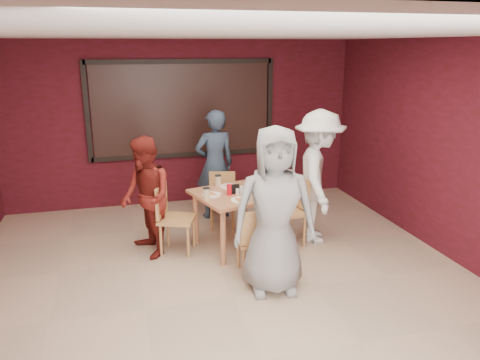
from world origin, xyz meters
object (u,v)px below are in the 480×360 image
object	(u,v)px
chair_back	(222,196)
diner_right	(319,176)
diner_front	(275,211)
diner_left	(146,198)
chair_right	(292,206)
chair_front	(256,238)
chair_left	(171,214)
dining_table	(234,200)
diner_back	(215,164)

from	to	relation	value
chair_back	diner_right	bearing A→B (deg)	-35.96
chair_back	diner_right	world-z (taller)	diner_right
diner_front	diner_left	distance (m)	1.86
chair_right	diner_right	xyz separation A→B (m)	(0.41, 0.06, 0.39)
chair_right	chair_front	bearing A→B (deg)	-133.40
diner_left	chair_left	bearing A→B (deg)	78.77
chair_front	diner_left	xyz separation A→B (m)	(-1.21, 0.95, 0.31)
diner_front	diner_right	bearing A→B (deg)	56.87
dining_table	diner_right	world-z (taller)	diner_right
chair_right	diner_left	bearing A→B (deg)	175.77
chair_back	chair_left	size ratio (longest dim) A/B	0.89
chair_right	diner_front	xyz separation A→B (m)	(-0.66, -1.17, 0.40)
diner_left	diner_front	bearing A→B (deg)	29.77
diner_back	diner_left	size ratio (longest dim) A/B	1.10
diner_left	diner_right	xyz separation A→B (m)	(2.38, -0.09, 0.14)
chair_front	diner_right	xyz separation A→B (m)	(1.17, 0.86, 0.44)
dining_table	chair_front	bearing A→B (deg)	-87.10
dining_table	diner_back	size ratio (longest dim) A/B	0.70
chair_left	diner_front	size ratio (longest dim) A/B	0.49
chair_left	diner_back	distance (m)	1.48
dining_table	chair_right	size ratio (longest dim) A/B	1.27
chair_back	diner_front	bearing A→B (deg)	-86.79
diner_back	diner_left	xyz separation A→B (m)	(-1.17, -1.18, -0.08)
chair_back	chair_left	bearing A→B (deg)	-139.14
diner_left	diner_back	bearing A→B (deg)	120.17
diner_left	diner_right	world-z (taller)	diner_right
diner_left	diner_right	distance (m)	2.39
chair_front	diner_back	distance (m)	2.17
diner_left	chair_right	bearing A→B (deg)	70.55
chair_back	chair_right	size ratio (longest dim) A/B	0.86
chair_right	diner_right	world-z (taller)	diner_right
diner_back	diner_left	distance (m)	1.67
chair_front	diner_back	xyz separation A→B (m)	(-0.05, 2.13, 0.39)
diner_front	diner_back	size ratio (longest dim) A/B	1.08
chair_front	chair_left	xyz separation A→B (m)	(-0.89, 0.97, 0.04)
chair_front	diner_left	world-z (taller)	diner_left
chair_front	diner_front	xyz separation A→B (m)	(0.10, -0.37, 0.46)
chair_left	diner_front	bearing A→B (deg)	-53.40
chair_left	diner_left	size ratio (longest dim) A/B	0.59
chair_back	diner_front	distance (m)	2.15
chair_right	diner_left	distance (m)	1.99
diner_front	diner_back	xyz separation A→B (m)	(-0.14, 2.50, -0.07)
chair_left	chair_right	distance (m)	1.66
chair_left	dining_table	bearing A→B (deg)	-6.73
chair_back	diner_left	distance (m)	1.46
dining_table	chair_left	size ratio (longest dim) A/B	1.31
chair_back	diner_left	size ratio (longest dim) A/B	0.52
diner_front	chair_front	bearing A→B (deg)	112.89
dining_table	chair_left	bearing A→B (deg)	173.27
diner_front	chair_right	bearing A→B (deg)	68.56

